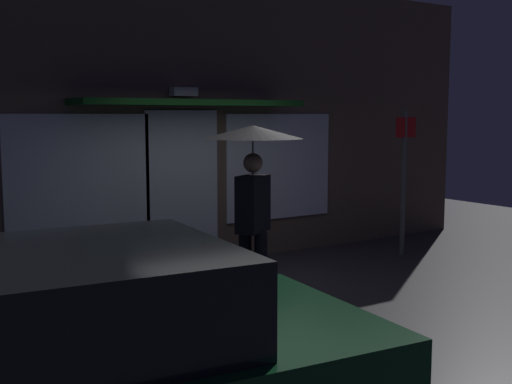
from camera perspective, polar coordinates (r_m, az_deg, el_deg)
The scene contains 7 objects.
ground_plane at distance 7.48m, azimuth 1.25°, elevation -9.80°, with size 18.00×18.00×0.00m, color #38353A.
building_facade at distance 9.20m, azimuth -7.01°, elevation 6.06°, with size 10.92×1.00×4.08m.
person_with_umbrella at distance 7.34m, azimuth -0.28°, elevation 2.35°, with size 1.14×1.14×2.02m.
parked_car at distance 3.81m, azimuth -21.03°, elevation -15.50°, with size 4.47×2.26×1.41m.
street_sign_post at distance 10.07m, azimuth 12.87°, elevation 1.61°, with size 0.40×0.07×2.20m.
sidewalk_bollard at distance 7.81m, azimuth -11.58°, elevation -6.69°, with size 0.23×0.23×0.67m, color #B2A899.
sidewalk_bollard_2 at distance 7.61m, azimuth -19.22°, elevation -8.00°, with size 0.27×0.27×0.49m, color slate.
Camera 1 is at (-4.05, -5.91, 2.14)m, focal length 45.51 mm.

